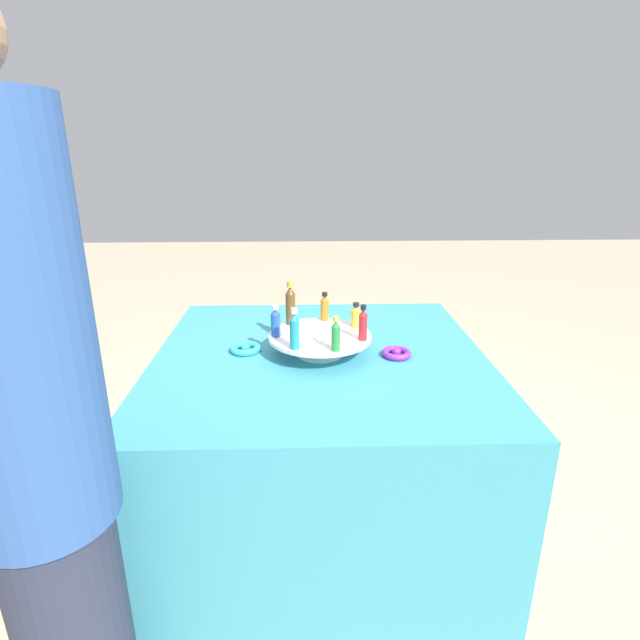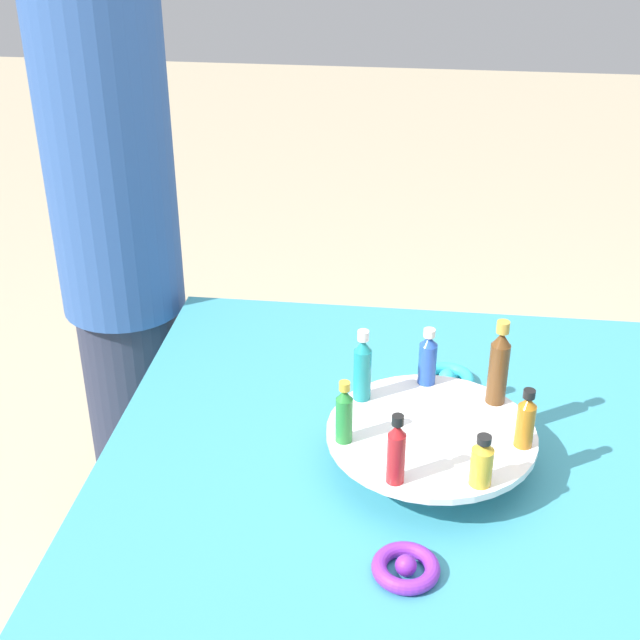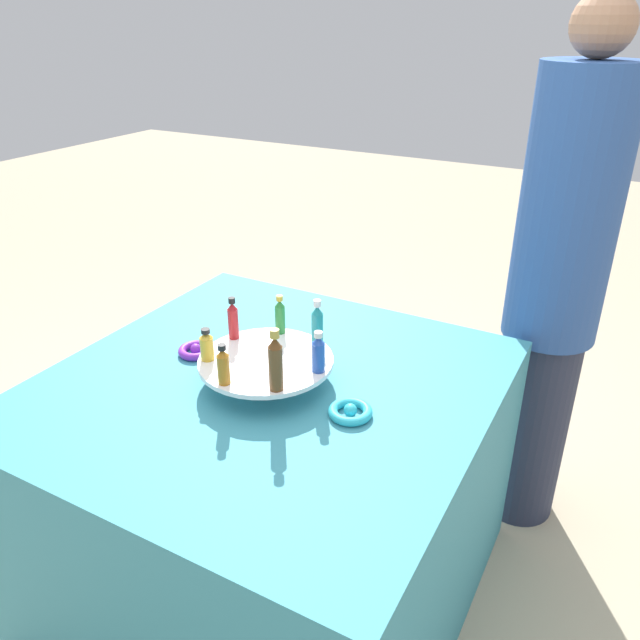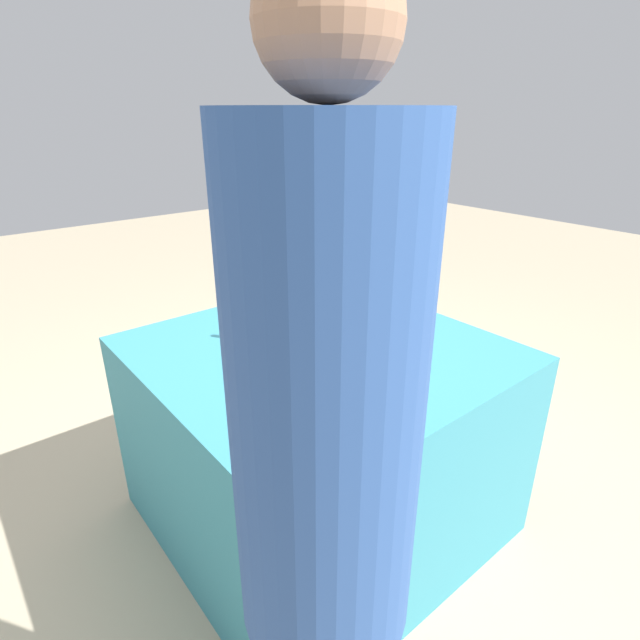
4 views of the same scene
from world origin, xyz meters
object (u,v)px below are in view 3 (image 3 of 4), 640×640
(bottle_green, at_px, (280,316))
(bottle_amber, at_px, (223,366))
(bottle_blue, at_px, (318,353))
(ribbon_bow_purple, at_px, (196,350))
(bottle_red, at_px, (233,320))
(bottle_teal, at_px, (317,325))
(display_stand, at_px, (266,365))
(ribbon_bow_teal, at_px, (350,411))
(bottle_brown, at_px, (276,362))
(bottle_gold, at_px, (207,345))
(person_figure, at_px, (554,292))

(bottle_green, height_order, bottle_amber, bottle_green)
(bottle_blue, xyz_separation_m, ribbon_bow_purple, (-0.39, 0.02, -0.11))
(bottle_red, xyz_separation_m, bottle_teal, (0.21, 0.07, 0.01))
(display_stand, xyz_separation_m, bottle_amber, (-0.02, -0.14, 0.07))
(bottle_red, bearing_deg, bottle_blue, -8.39)
(display_stand, height_order, ribbon_bow_teal, display_stand)
(bottle_green, height_order, bottle_brown, bottle_brown)
(bottle_blue, relative_size, bottle_teal, 0.81)
(display_stand, distance_m, bottle_gold, 0.15)
(bottle_red, distance_m, bottle_brown, 0.28)
(bottle_teal, relative_size, ribbon_bow_purple, 1.34)
(bottle_red, relative_size, bottle_gold, 1.38)
(bottle_blue, height_order, person_figure, person_figure)
(display_stand, relative_size, ribbon_bow_purple, 3.49)
(person_figure, bearing_deg, ribbon_bow_purple, -11.67)
(ribbon_bow_purple, bearing_deg, bottle_red, 11.37)
(ribbon_bow_purple, bearing_deg, person_figure, 39.60)
(display_stand, distance_m, bottle_green, 0.16)
(bottle_green, bearing_deg, bottle_brown, -59.82)
(bottle_red, relative_size, bottle_brown, 0.76)
(bottle_gold, bearing_deg, bottle_blue, 17.32)
(display_stand, height_order, bottle_brown, bottle_brown)
(bottle_blue, height_order, ribbon_bow_teal, bottle_blue)
(bottle_gold, xyz_separation_m, person_figure, (0.69, 0.77, -0.01))
(bottle_blue, bearing_deg, bottle_red, 171.61)
(bottle_green, xyz_separation_m, person_figure, (0.60, 0.56, -0.02))
(display_stand, bearing_deg, person_figure, 51.28)
(bottle_gold, distance_m, person_figure, 1.03)
(bottle_green, height_order, bottle_teal, bottle_teal)
(bottle_red, height_order, bottle_teal, bottle_teal)
(bottle_brown, relative_size, bottle_teal, 1.18)
(bottle_gold, bearing_deg, ribbon_bow_purple, 141.28)
(ribbon_bow_teal, height_order, person_figure, person_figure)
(bottle_red, bearing_deg, ribbon_bow_purple, -168.63)
(bottle_amber, height_order, person_figure, person_figure)
(display_stand, bearing_deg, bottle_green, 107.32)
(bottle_brown, relative_size, ribbon_bow_teal, 1.48)
(bottle_amber, xyz_separation_m, bottle_blue, (0.16, 0.15, 0.00))
(bottle_teal, height_order, person_figure, person_figure)
(bottle_teal, bearing_deg, ribbon_bow_purple, -164.73)
(bottle_green, relative_size, bottle_red, 0.93)
(bottle_gold, height_order, person_figure, person_figure)
(bottle_green, bearing_deg, bottle_gold, -111.25)
(ribbon_bow_purple, xyz_separation_m, ribbon_bow_teal, (0.50, -0.06, 0.00))
(bottle_green, distance_m, person_figure, 0.83)
(display_stand, relative_size, bottle_blue, 3.20)
(bottle_green, distance_m, ribbon_bow_purple, 0.26)
(bottle_blue, bearing_deg, bottle_green, 145.89)
(bottle_red, xyz_separation_m, ribbon_bow_teal, (0.38, -0.08, -0.11))
(ribbon_bow_purple, distance_m, ribbon_bow_teal, 0.50)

